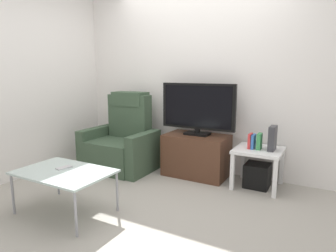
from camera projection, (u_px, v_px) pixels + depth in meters
name	position (u px, v px, depth m)	size (l,w,h in m)	color
ground_plane	(158.00, 196.00, 3.29)	(6.40, 6.40, 0.00)	#9E998E
wall_back	(200.00, 77.00, 4.03)	(6.40, 0.06, 2.60)	silver
wall_side	(38.00, 77.00, 3.96)	(0.06, 4.48, 2.60)	silver
tv_stand	(196.00, 155.00, 3.90)	(0.82, 0.49, 0.55)	#4C2D1E
television	(198.00, 108.00, 3.81)	(1.00, 0.20, 0.67)	black
recliner_armchair	(122.00, 142.00, 4.20)	(0.98, 0.78, 1.08)	#384C38
side_table	(258.00, 155.00, 3.48)	(0.54, 0.54, 0.47)	white
subwoofer_box	(257.00, 175.00, 3.53)	(0.28, 0.28, 0.28)	black
book_leftmost	(250.00, 141.00, 3.49)	(0.03, 0.13, 0.18)	red
book_middle	(253.00, 142.00, 3.47)	(0.03, 0.14, 0.17)	#3366B2
book_rightmost	(259.00, 141.00, 3.43)	(0.04, 0.13, 0.19)	#388C4C
game_console	(272.00, 138.00, 3.39)	(0.07, 0.20, 0.28)	#333338
coffee_table	(64.00, 174.00, 2.83)	(0.90, 0.60, 0.43)	#B2C6C1
cell_phone	(64.00, 168.00, 2.91)	(0.07, 0.15, 0.01)	#B7B7BC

